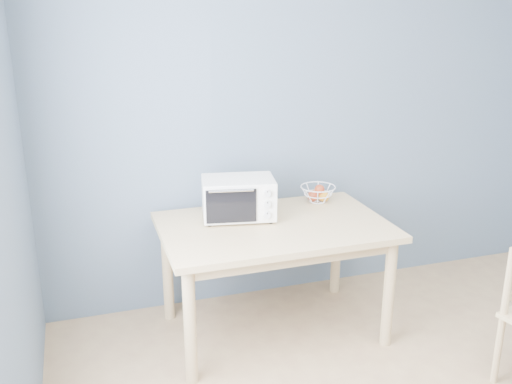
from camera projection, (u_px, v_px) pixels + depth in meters
name	position (u px, v px, depth m)	size (l,w,h in m)	color
dining_table	(274.00, 239.00, 3.56)	(1.40, 0.90, 0.75)	tan
toaster_oven	(236.00, 198.00, 3.58)	(0.49, 0.38, 0.26)	white
fruit_basket	(318.00, 193.00, 3.91)	(0.31, 0.31, 0.12)	white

